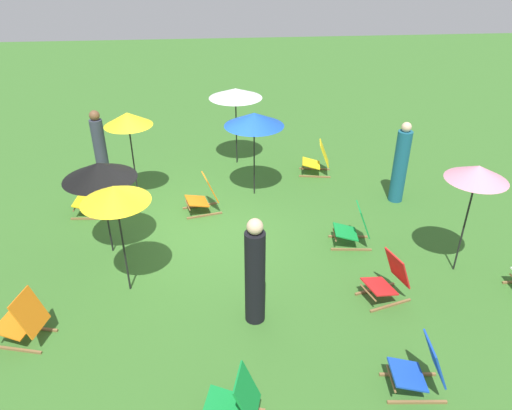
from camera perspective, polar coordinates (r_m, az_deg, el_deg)
ground_plane at (r=9.75m, az=-7.05°, el=-2.88°), size 40.00×40.00×0.00m
deckchair_0 at (r=11.86m, az=7.33°, el=5.34°), size 0.61×0.83×0.83m
deckchair_1 at (r=10.18m, az=-6.21°, el=1.10°), size 0.64×0.85×0.83m
deckchair_3 at (r=8.06m, az=15.42°, el=-8.48°), size 0.67×0.86×0.83m
deckchair_4 at (r=10.57m, az=-18.88°, el=0.71°), size 0.53×0.79×0.83m
deckchair_5 at (r=6.79m, az=18.96°, el=-17.93°), size 0.54×0.80×0.83m
deckchair_6 at (r=6.13m, az=-2.47°, el=-22.41°), size 0.66×0.86×0.83m
deckchair_7 at (r=7.80m, az=-25.87°, el=-12.26°), size 0.65×0.85×0.83m
deckchair_8 at (r=9.23m, az=11.57°, el=-2.63°), size 0.56×0.81×0.83m
umbrella_0 at (r=11.89m, az=-2.45°, el=13.10°), size 1.30×1.30×1.94m
umbrella_1 at (r=10.38m, az=-14.98°, el=9.80°), size 1.01×1.01×2.00m
umbrella_2 at (r=7.47m, az=-16.40°, el=1.24°), size 1.06×1.06×1.94m
umbrella_3 at (r=10.28m, az=-0.22°, el=10.12°), size 1.28×1.28×1.91m
umbrella_4 at (r=8.37m, az=24.80°, el=3.45°), size 0.99×0.99×2.02m
umbrella_5 at (r=8.65m, az=-18.15°, el=3.85°), size 1.27×1.27×1.80m
person_0 at (r=11.34m, az=-17.94°, el=5.93°), size 0.37×0.37×1.89m
person_1 at (r=7.09m, az=-0.12°, el=-8.18°), size 0.32×0.32×1.79m
person_2 at (r=10.79m, az=16.76°, el=4.59°), size 0.43×0.43×1.82m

